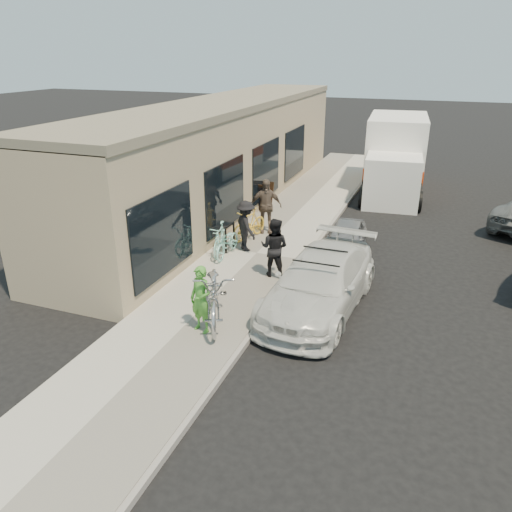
% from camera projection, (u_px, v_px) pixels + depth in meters
% --- Properties ---
extents(ground, '(120.00, 120.00, 0.00)m').
position_uv_depth(ground, '(289.00, 311.00, 12.48)').
color(ground, black).
rests_on(ground, ground).
extents(sidewalk, '(3.00, 34.00, 0.15)m').
position_uv_depth(sidewalk, '(257.00, 255.00, 15.70)').
color(sidewalk, '#A7A296').
rests_on(sidewalk, ground).
extents(curb, '(0.12, 34.00, 0.13)m').
position_uv_depth(curb, '(304.00, 262.00, 15.19)').
color(curb, gray).
rests_on(curb, ground).
extents(storefront, '(3.60, 20.00, 4.22)m').
position_uv_depth(storefront, '(225.00, 154.00, 20.28)').
color(storefront, tan).
rests_on(storefront, ground).
extents(bike_rack, '(0.10, 0.61, 0.86)m').
position_uv_depth(bike_rack, '(230.00, 235.00, 15.67)').
color(bike_rack, black).
rests_on(bike_rack, sidewalk).
extents(sandwich_board, '(0.75, 0.75, 1.09)m').
position_uv_depth(sandwich_board, '(262.00, 196.00, 19.62)').
color(sandwich_board, black).
rests_on(sandwich_board, sidewalk).
extents(sedan_white, '(2.37, 5.06, 1.47)m').
position_uv_depth(sedan_white, '(320.00, 283.00, 12.35)').
color(sedan_white, silver).
rests_on(sedan_white, ground).
extents(sedan_silver, '(1.39, 3.05, 1.01)m').
position_uv_depth(sedan_silver, '(346.00, 239.00, 15.84)').
color(sedan_silver, gray).
rests_on(sedan_silver, ground).
extents(moving_truck, '(3.06, 6.87, 3.28)m').
position_uv_depth(moving_truck, '(395.00, 159.00, 22.70)').
color(moving_truck, white).
rests_on(moving_truck, ground).
extents(tandem_bike, '(1.90, 2.72, 1.36)m').
position_uv_depth(tandem_bike, '(215.00, 293.00, 11.59)').
color(tandem_bike, '#A8A9AB').
rests_on(tandem_bike, sidewalk).
extents(woman_rider, '(0.66, 0.53, 1.57)m').
position_uv_depth(woman_rider, '(201.00, 300.00, 11.05)').
color(woman_rider, '#479431').
rests_on(woman_rider, sidewalk).
extents(man_standing, '(0.84, 0.66, 1.68)m').
position_uv_depth(man_standing, '(274.00, 248.00, 13.80)').
color(man_standing, black).
rests_on(man_standing, sidewalk).
extents(cruiser_bike_a, '(0.75, 1.67, 0.97)m').
position_uv_depth(cruiser_bike_a, '(220.00, 239.00, 15.44)').
color(cruiser_bike_a, '#94DCCF').
rests_on(cruiser_bike_a, sidewalk).
extents(cruiser_bike_b, '(0.63, 1.67, 0.87)m').
position_uv_depth(cruiser_bike_b, '(228.00, 242.00, 15.32)').
color(cruiser_bike_b, '#94DCCF').
rests_on(cruiser_bike_b, sidewalk).
extents(cruiser_bike_c, '(0.96, 1.73, 1.00)m').
position_uv_depth(cruiser_bike_c, '(249.00, 224.00, 16.69)').
color(cruiser_bike_c, yellow).
rests_on(cruiser_bike_c, sidewalk).
extents(bystander_a, '(1.16, 1.15, 1.61)m').
position_uv_depth(bystander_a, '(246.00, 226.00, 15.60)').
color(bystander_a, black).
rests_on(bystander_a, sidewalk).
extents(bystander_b, '(1.20, 0.84, 1.88)m').
position_uv_depth(bystander_b, '(265.00, 206.00, 17.11)').
color(bystander_b, brown).
rests_on(bystander_b, sidewalk).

